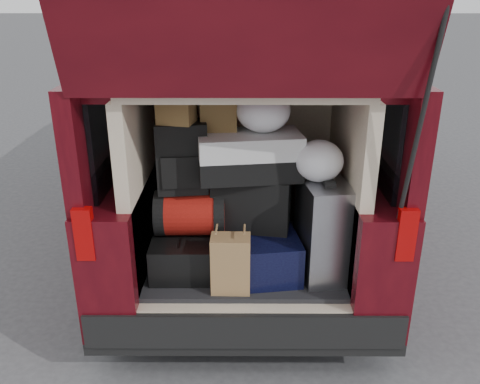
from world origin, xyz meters
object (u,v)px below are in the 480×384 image
(backpack, at_px, (182,157))
(kraft_bag, at_px, (231,264))
(black_soft_case, at_px, (252,201))
(twotone_duffel, at_px, (249,155))
(red_duffel, at_px, (190,213))
(silver_roller, at_px, (323,229))
(navy_hardshell, at_px, (255,249))
(black_hardshell, at_px, (187,248))

(backpack, bearing_deg, kraft_bag, -54.01)
(black_soft_case, xyz_separation_m, twotone_duffel, (-0.02, -0.03, 0.31))
(red_duffel, height_order, black_soft_case, black_soft_case)
(silver_roller, bearing_deg, red_duffel, 165.09)
(red_duffel, bearing_deg, navy_hardshell, -4.78)
(kraft_bag, relative_size, red_duffel, 0.82)
(black_hardshell, distance_m, twotone_duffel, 0.75)
(silver_roller, height_order, red_duffel, silver_roller)
(silver_roller, bearing_deg, twotone_duffel, 157.68)
(navy_hardshell, xyz_separation_m, silver_roller, (0.41, -0.07, 0.18))
(black_hardshell, height_order, navy_hardshell, navy_hardshell)
(kraft_bag, bearing_deg, silver_roller, 20.42)
(black_soft_case, bearing_deg, silver_roller, -9.15)
(kraft_bag, relative_size, twotone_duffel, 0.58)
(red_duffel, distance_m, backpack, 0.36)
(red_duffel, xyz_separation_m, backpack, (-0.04, 0.03, 0.36))
(red_duffel, relative_size, twotone_duffel, 0.71)
(silver_roller, bearing_deg, backpack, 163.72)
(black_hardshell, distance_m, black_soft_case, 0.53)
(black_soft_case, bearing_deg, kraft_bag, -101.64)
(navy_hardshell, distance_m, twotone_duffel, 0.62)
(black_hardshell, height_order, kraft_bag, kraft_bag)
(silver_roller, relative_size, black_soft_case, 1.30)
(silver_roller, bearing_deg, navy_hardshell, 162.00)
(black_hardshell, relative_size, silver_roller, 0.94)
(backpack, bearing_deg, navy_hardshell, -13.88)
(silver_roller, xyz_separation_m, kraft_bag, (-0.56, -0.19, -0.13))
(silver_roller, relative_size, red_duffel, 1.43)
(silver_roller, height_order, twotone_duffel, twotone_duffel)
(black_hardshell, bearing_deg, backpack, 123.76)
(black_soft_case, distance_m, twotone_duffel, 0.31)
(twotone_duffel, bearing_deg, black_hardshell, 173.36)
(kraft_bag, height_order, backpack, backpack)
(red_duffel, distance_m, black_soft_case, 0.40)
(red_duffel, xyz_separation_m, black_soft_case, (0.39, 0.05, 0.06))
(red_duffel, relative_size, backpack, 0.99)
(kraft_bag, distance_m, black_soft_case, 0.45)
(navy_hardshell, xyz_separation_m, black_soft_case, (-0.02, 0.07, 0.31))
(navy_hardshell, bearing_deg, silver_roller, -17.80)
(navy_hardshell, bearing_deg, twotone_duffel, 124.95)
(backpack, distance_m, twotone_duffel, 0.41)
(twotone_duffel, bearing_deg, navy_hardshell, -54.80)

